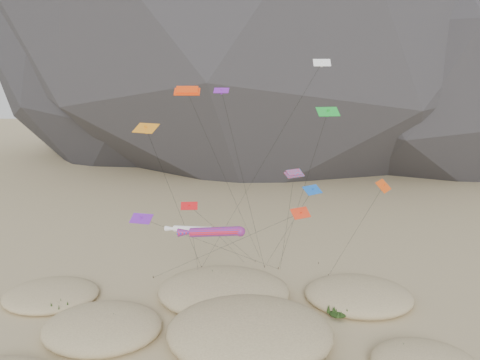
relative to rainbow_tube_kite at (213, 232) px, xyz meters
name	(u,v)px	position (x,y,z in m)	size (l,w,h in m)	color
dunes	(217,332)	(0.61, -2.57, -10.01)	(51.73, 35.56, 4.30)	#CCB789
dune_grass	(217,344)	(0.89, -4.90, -9.89)	(43.37, 31.11, 1.47)	black
kite_stakes	(252,268)	(3.55, 15.49, -10.59)	(23.67, 6.45, 0.30)	#3F2D1E
rainbow_tube_kite	(213,232)	(0.00, 0.00, 0.00)	(7.25, 18.84, 11.56)	#FF1A24
white_tube_kite	(190,229)	(-2.79, 2.12, -0.50)	(5.62, 11.36, 10.83)	white
orange_parafoil	(188,93)	(-3.70, 8.27, 13.91)	(9.79, 12.68, 25.45)	#EF3C0C
multi_parafoil	(294,176)	(8.30, 0.96, 5.89)	(2.15, 16.06, 17.30)	#FF1A2E
delta_kites	(257,164)	(4.48, 2.51, 6.80)	(28.69, 21.44, 28.35)	white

